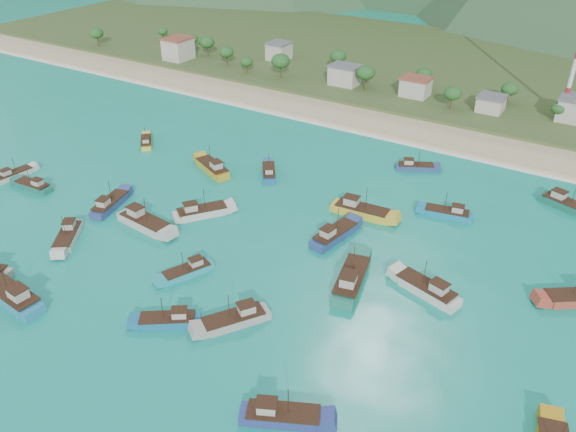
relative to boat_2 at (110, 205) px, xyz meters
The scene contains 27 objects.
ground 33.55m from the boat_2, ahead, with size 600.00×600.00×0.00m, color #0C8673.
beach 80.61m from the boat_2, 65.77° to the left, with size 400.00×18.00×1.20m, color beige.
land 138.52m from the boat_2, 76.18° to the left, with size 400.00×110.00×2.40m, color #385123.
surf_line 72.05m from the boat_2, 62.66° to the left, with size 400.00×2.50×0.08m, color white.
village 108.90m from the boat_2, 61.31° to the left, with size 214.72×27.72×7.80m.
vegetation 100.43m from the boat_2, 75.30° to the left, with size 275.07×25.48×8.28m.
boat_2 is the anchor object (origin of this frame).
boat_4 40.51m from the boat_2, 30.56° to the right, with size 9.43×7.78×5.64m.
boat_5 11.68m from the boat_2, ahead, with size 12.73×4.91×7.34m.
boat_6 54.76m from the boat_2, ahead, with size 6.65×13.71×7.79m.
boat_10 36.18m from the boat_2, 56.26° to the left, with size 7.57×9.16×5.48m.
boat_12 32.47m from the boat_2, 120.64° to the left, with size 7.68×7.90×5.03m.
boat_13 46.11m from the boat_2, 19.17° to the right, with size 8.63×10.73×6.37m.
boat_14 52.41m from the boat_2, 28.39° to the left, with size 12.38×4.45×7.18m.
boat_15 13.18m from the boat_2, 79.11° to the right, with size 8.53×10.32×6.17m.
boat_17 70.12m from the boat_2, 28.75° to the left, with size 10.09×4.65×5.75m.
boat_18 30.46m from the boat_2, 17.68° to the right, with size 6.27×9.50×5.44m.
boat_20 19.84m from the boat_2, 22.08° to the left, with size 9.28×10.81×6.54m.
boat_21 66.84m from the boat_2, ahead, with size 11.88×6.40×6.73m.
boat_22 21.06m from the boat_2, behind, with size 9.52×3.34×5.54m.
boat_23 69.87m from the boat_2, 46.57° to the left, with size 9.29×6.52×5.36m.
boat_24 25.82m from the boat_2, 72.35° to the left, with size 11.85×7.90×6.79m.
boat_27 65.11m from the boat_2, 24.16° to the right, with size 10.82×7.36×6.21m.
boat_28 47.73m from the boat_2, 17.31° to the left, with size 5.25×11.67×6.66m.
boat_31 95.62m from the boat_2, 31.43° to the left, with size 11.63×6.88×6.60m.
boat_32 29.47m from the boat_2, behind, with size 3.59×9.15×5.27m.
boat_33 31.41m from the boat_2, 72.19° to the right, with size 13.10×4.96×7.56m.
Camera 1 is at (52.12, -61.46, 59.71)m, focal length 35.00 mm.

